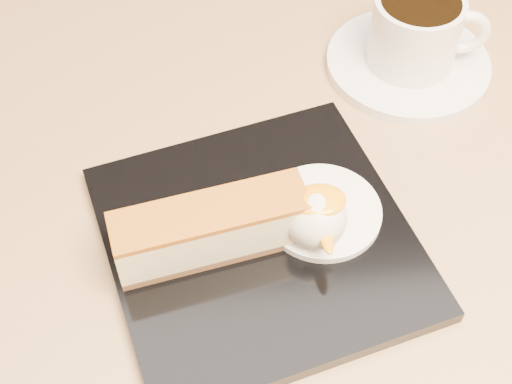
{
  "coord_description": "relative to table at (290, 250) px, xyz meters",
  "views": [
    {
      "loc": [
        -0.08,
        -0.39,
        1.17
      ],
      "look_at": [
        -0.04,
        -0.07,
        0.76
      ],
      "focal_mm": 50.0,
      "sensor_mm": 36.0,
      "label": 1
    }
  ],
  "objects": [
    {
      "name": "ice_cream_scoop",
      "position": [
        -0.0,
        -0.1,
        0.19
      ],
      "size": [
        0.05,
        0.05,
        0.05
      ],
      "primitive_type": "sphere",
      "color": "white",
      "rests_on": "cream_smear"
    },
    {
      "name": "coffee_cup",
      "position": [
        0.12,
        0.09,
        0.2
      ],
      "size": [
        0.11,
        0.08,
        0.06
      ],
      "rotation": [
        0.0,
        0.0,
        -0.15
      ],
      "color": "white",
      "rests_on": "saucer"
    },
    {
      "name": "table",
      "position": [
        0.0,
        0.0,
        0.0
      ],
      "size": [
        0.8,
        0.8,
        0.72
      ],
      "color": "black",
      "rests_on": "ground"
    },
    {
      "name": "cheesecake",
      "position": [
        -0.08,
        -0.1,
        0.19
      ],
      "size": [
        0.14,
        0.06,
        0.05
      ],
      "rotation": [
        0.0,
        0.0,
        0.18
      ],
      "color": "brown",
      "rests_on": "dessert_plate"
    },
    {
      "name": "mango_sauce",
      "position": [
        -0.0,
        -0.1,
        0.21
      ],
      "size": [
        0.04,
        0.03,
        0.01
      ],
      "primitive_type": "ellipsoid",
      "color": "#FF9C08",
      "rests_on": "ice_cream_scoop"
    },
    {
      "name": "mint_sprig",
      "position": [
        -0.02,
        -0.05,
        0.17
      ],
      "size": [
        0.04,
        0.03,
        0.0
      ],
      "color": "#2C8731",
      "rests_on": "cream_smear"
    },
    {
      "name": "cream_smear",
      "position": [
        0.01,
        -0.08,
        0.17
      ],
      "size": [
        0.09,
        0.09,
        0.01
      ],
      "primitive_type": "cylinder",
      "color": "white",
      "rests_on": "dessert_plate"
    },
    {
      "name": "dessert_plate",
      "position": [
        -0.04,
        -0.09,
        0.16
      ],
      "size": [
        0.27,
        0.27,
        0.01
      ],
      "primitive_type": "cube",
      "rotation": [
        0.0,
        0.0,
        0.24
      ],
      "color": "black",
      "rests_on": "table"
    },
    {
      "name": "saucer",
      "position": [
        0.12,
        0.09,
        0.16
      ],
      "size": [
        0.15,
        0.15,
        0.01
      ],
      "primitive_type": "cylinder",
      "color": "white",
      "rests_on": "table"
    }
  ]
}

